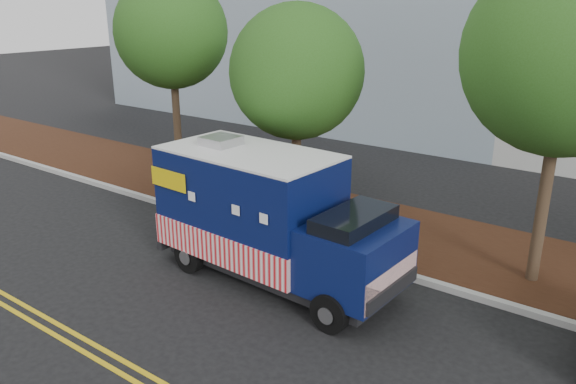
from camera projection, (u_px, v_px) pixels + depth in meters
The scene contains 10 objects.
ground at pixel (255, 262), 13.69m from camera, with size 120.00×120.00×0.00m, color black.
curb at pixel (289, 241), 14.73m from camera, with size 120.00×0.18×0.15m, color #9E9E99.
mulch_strip at pixel (331, 217), 16.33m from camera, with size 120.00×4.00×0.15m, color #32190E.
centerline_near at pixel (101, 348), 10.29m from camera, with size 120.00×0.10×0.01m, color gold.
centerline_far at pixel (89, 355), 10.10m from camera, with size 120.00×0.10×0.01m, color gold.
tree_a at pixel (171, 32), 18.41m from camera, with size 3.72×3.72×6.94m.
tree_b at pixel (297, 72), 14.81m from camera, with size 3.58×3.58×6.05m.
tree_c at pixel (567, 54), 10.98m from camera, with size 4.08×4.08×7.11m.
sign_post at pixel (229, 182), 15.78m from camera, with size 0.06×0.06×2.40m, color #473828.
food_truck at pixel (267, 219), 12.56m from camera, with size 6.00×2.51×3.11m.
Camera 1 is at (7.97, -9.52, 6.06)m, focal length 35.00 mm.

